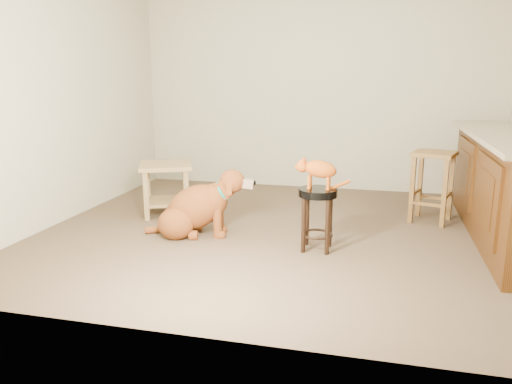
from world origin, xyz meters
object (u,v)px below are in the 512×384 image
(wood_stool, at_px, (432,186))
(tabby_kitten, at_px, (317,170))
(golden_retriever, at_px, (196,209))
(padded_stool, at_px, (317,207))
(side_table, at_px, (166,181))

(wood_stool, relative_size, tabby_kitten, 1.53)
(wood_stool, xyz_separation_m, golden_retriever, (-2.11, -0.98, -0.12))
(wood_stool, distance_m, golden_retriever, 2.33)
(wood_stool, height_order, golden_retriever, wood_stool)
(padded_stool, height_order, tabby_kitten, tabby_kitten)
(padded_stool, distance_m, wood_stool, 1.49)
(golden_retriever, bearing_deg, padded_stool, -18.54)
(padded_stool, relative_size, side_table, 0.77)
(padded_stool, bearing_deg, tabby_kitten, 174.19)
(wood_stool, xyz_separation_m, side_table, (-2.66, -0.39, -0.01))
(wood_stool, height_order, tabby_kitten, tabby_kitten)
(golden_retriever, bearing_deg, wood_stool, 12.94)
(padded_stool, bearing_deg, golden_retriever, 173.33)
(golden_retriever, distance_m, tabby_kitten, 1.20)
(padded_stool, distance_m, golden_retriever, 1.13)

